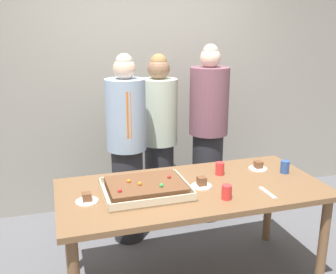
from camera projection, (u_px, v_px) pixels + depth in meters
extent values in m
cube|color=#9E998E|center=(140.00, 67.00, 4.09)|extent=(8.00, 0.12, 3.00)
cube|color=brown|center=(192.00, 190.00, 2.82)|extent=(1.93, 0.91, 0.04)
cylinder|color=brown|center=(323.00, 245.00, 2.83)|extent=(0.07, 0.07, 0.75)
cylinder|color=brown|center=(68.00, 231.00, 3.02)|extent=(0.07, 0.07, 0.75)
cylinder|color=brown|center=(269.00, 202.00, 3.52)|extent=(0.07, 0.07, 0.75)
cube|color=beige|center=(146.00, 192.00, 2.71)|extent=(0.59, 0.47, 0.01)
cube|color=beige|center=(154.00, 202.00, 2.49)|extent=(0.59, 0.01, 0.05)
cube|color=beige|center=(138.00, 177.00, 2.91)|extent=(0.59, 0.01, 0.05)
cube|color=beige|center=(104.00, 193.00, 2.62)|extent=(0.01, 0.47, 0.05)
cube|color=beige|center=(185.00, 184.00, 2.78)|extent=(0.01, 0.47, 0.05)
cube|color=brown|center=(146.00, 187.00, 2.70)|extent=(0.52, 0.40, 0.07)
sphere|color=orange|center=(140.00, 184.00, 2.64)|extent=(0.03, 0.03, 0.03)
sphere|color=red|center=(120.00, 191.00, 2.53)|extent=(0.03, 0.03, 0.03)
sphere|color=orange|center=(129.00, 181.00, 2.69)|extent=(0.03, 0.03, 0.03)
sphere|color=green|center=(161.00, 185.00, 2.61)|extent=(0.03, 0.03, 0.03)
sphere|color=red|center=(169.00, 177.00, 2.77)|extent=(0.03, 0.03, 0.03)
cylinder|color=white|center=(202.00, 186.00, 2.82)|extent=(0.15, 0.15, 0.01)
cube|color=brown|center=(202.00, 181.00, 2.81)|extent=(0.06, 0.06, 0.06)
cylinder|color=white|center=(258.00, 169.00, 3.16)|extent=(0.15, 0.15, 0.01)
cube|color=brown|center=(258.00, 165.00, 3.16)|extent=(0.06, 0.06, 0.05)
cylinder|color=white|center=(87.00, 201.00, 2.57)|extent=(0.15, 0.15, 0.01)
cube|color=brown|center=(87.00, 197.00, 2.57)|extent=(0.06, 0.06, 0.05)
cylinder|color=red|center=(220.00, 169.00, 3.04)|extent=(0.07, 0.07, 0.10)
cylinder|color=red|center=(227.00, 192.00, 2.61)|extent=(0.07, 0.07, 0.10)
cylinder|color=#2D5199|center=(285.00, 167.00, 3.07)|extent=(0.07, 0.07, 0.10)
cube|color=silver|center=(267.00, 193.00, 2.71)|extent=(0.03, 0.20, 0.01)
cylinder|color=#28282D|center=(207.00, 176.00, 3.94)|extent=(0.30, 0.30, 0.90)
cylinder|color=#7A4C5B|center=(209.00, 101.00, 3.73)|extent=(0.38, 0.38, 0.65)
sphere|color=beige|center=(210.00, 58.00, 3.61)|extent=(0.19, 0.19, 0.19)
sphere|color=#B2A899|center=(211.00, 52.00, 3.60)|extent=(0.15, 0.15, 0.15)
cylinder|color=#28282D|center=(128.00, 195.00, 3.53)|extent=(0.28, 0.28, 0.88)
cylinder|color=#93ADCC|center=(126.00, 115.00, 3.33)|extent=(0.35, 0.35, 0.62)
cube|color=orange|center=(129.00, 115.00, 3.17)|extent=(0.04, 0.02, 0.40)
sphere|color=beige|center=(124.00, 69.00, 3.22)|extent=(0.19, 0.19, 0.19)
sphere|color=#B2A899|center=(124.00, 62.00, 3.21)|extent=(0.15, 0.15, 0.15)
cylinder|color=#28282D|center=(159.00, 182.00, 3.90)|extent=(0.29, 0.29, 0.82)
cylinder|color=#B7C6B2|center=(159.00, 112.00, 3.70)|extent=(0.36, 0.36, 0.63)
sphere|color=#8C664C|center=(159.00, 69.00, 3.59)|extent=(0.21, 0.21, 0.21)
sphere|color=olive|center=(159.00, 62.00, 3.57)|extent=(0.16, 0.16, 0.16)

